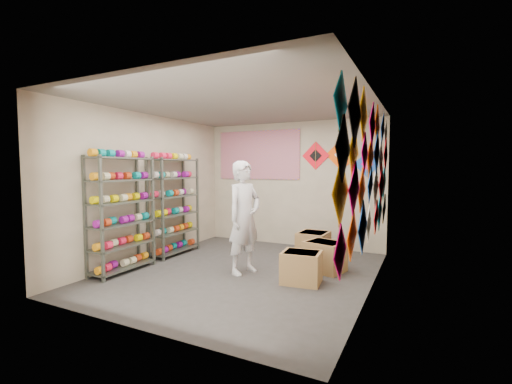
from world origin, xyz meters
The scene contains 12 objects.
ground centered at (0.00, 0.00, 0.00)m, with size 4.50×4.50×0.00m, color #322F2C.
room_walls centered at (0.00, 0.00, 1.64)m, with size 4.50×4.50×4.50m.
shelf_rack_front centered at (-1.78, -0.85, 0.95)m, with size 0.40×1.10×1.90m, color #4C5147.
shelf_rack_back centered at (-1.78, 0.45, 0.95)m, with size 0.40×1.10×1.90m, color #4C5147.
string_spools centered at (-1.78, -0.20, 1.05)m, with size 0.12×2.36×0.12m.
kite_wall_display centered at (1.98, 0.07, 1.66)m, with size 0.05×4.22×2.03m.
back_wall_kites centered at (1.05, 2.24, 1.92)m, with size 1.61×0.02×0.80m.
poster centered at (-0.80, 2.23, 2.00)m, with size 2.00×0.01×1.10m, color #8A4AA0.
shopkeeper centered at (0.05, -0.02, 0.91)m, with size 0.61×0.76×1.82m, color silver.
carton_a centered at (1.04, -0.08, 0.23)m, with size 0.56×0.47×0.47m, color olive.
carton_b centered at (1.19, 0.65, 0.24)m, with size 0.60×0.49×0.49m, color olive.
carton_c centered at (0.80, 1.32, 0.25)m, with size 0.52×0.58×0.50m, color olive.
Camera 1 is at (2.64, -4.83, 1.70)m, focal length 24.00 mm.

